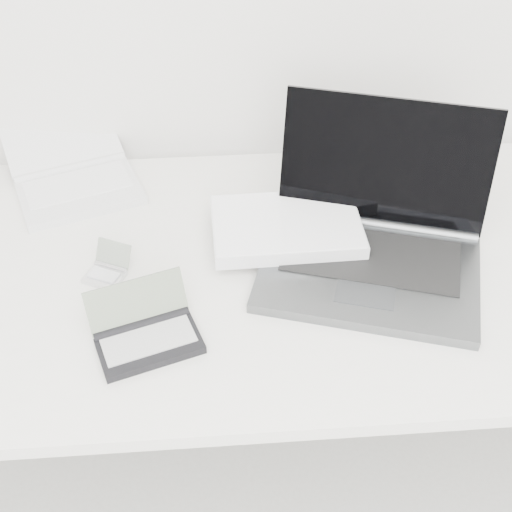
{
  "coord_description": "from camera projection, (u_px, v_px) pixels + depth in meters",
  "views": [
    {
      "loc": [
        -0.11,
        0.49,
        1.71
      ],
      "look_at": [
        -0.03,
        1.51,
        0.79
      ],
      "focal_mm": 50.0,
      "sensor_mm": 36.0,
      "label": 1
    }
  ],
  "objects": [
    {
      "name": "palmtop_charcoal",
      "position": [
        146.0,
        334.0,
        1.28
      ],
      "size": [
        0.22,
        0.19,
        0.09
      ],
      "rotation": [
        0.0,
        0.0,
        0.32
      ],
      "color": "black",
      "rests_on": "desk"
    },
    {
      "name": "laptop_large",
      "position": [
        345.0,
        236.0,
        1.44
      ],
      "size": [
        0.58,
        0.48,
        0.28
      ],
      "rotation": [
        0.0,
        0.0,
        -0.3
      ],
      "color": "#535557",
      "rests_on": "desk"
    },
    {
      "name": "netbook_open_white",
      "position": [
        74.0,
        177.0,
        1.64
      ],
      "size": [
        0.36,
        0.41,
        0.07
      ],
      "rotation": [
        0.0,
        0.0,
        0.33
      ],
      "color": "silver",
      "rests_on": "desk"
    },
    {
      "name": "pda_silver",
      "position": [
        107.0,
        270.0,
        1.41
      ],
      "size": [
        0.1,
        0.11,
        0.06
      ],
      "rotation": [
        0.0,
        0.0,
        -0.45
      ],
      "color": "silver",
      "rests_on": "desk"
    },
    {
      "name": "desk",
      "position": [
        269.0,
        281.0,
        1.48
      ],
      "size": [
        1.6,
        0.8,
        0.73
      ],
      "color": "white",
      "rests_on": "ground"
    }
  ]
}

